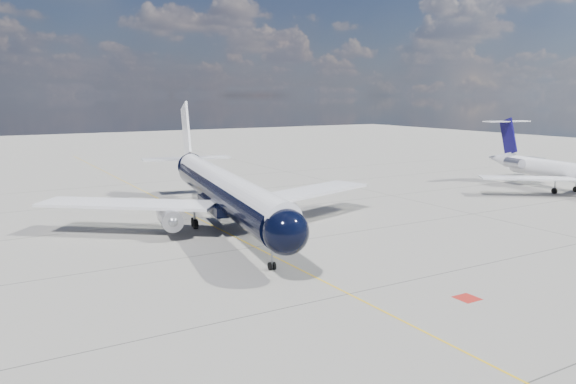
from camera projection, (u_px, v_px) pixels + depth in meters
name	position (u px, v px, depth m)	size (l,w,h in m)	color
ground	(183.00, 211.00, 70.76)	(320.00, 320.00, 0.00)	gray
taxiway_centerline	(197.00, 218.00, 66.51)	(0.16, 160.00, 0.01)	#DEAE0B
red_marking	(467.00, 298.00, 40.21)	(1.60, 1.60, 0.01)	maroon
main_airliner	(222.00, 189.00, 61.84)	(38.08, 46.84, 13.59)	black
regional_jet	(561.00, 170.00, 84.01)	(27.28, 31.69, 10.77)	white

